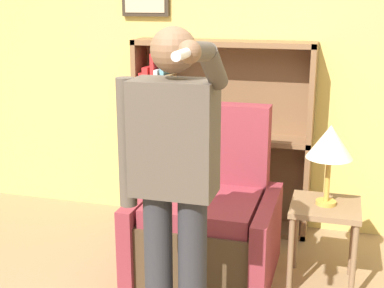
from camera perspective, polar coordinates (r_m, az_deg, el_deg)
wall_back at (r=4.34m, az=5.26°, el=9.46°), size 8.00×0.11×2.80m
bookcase at (r=4.37m, az=0.91°, el=0.46°), size 1.43×0.28×1.53m
armchair at (r=3.72m, az=1.65°, el=-8.18°), size 0.94×0.84×1.13m
person_standing at (r=2.66m, az=-2.00°, el=-3.53°), size 0.56×0.78×1.72m
side_table at (r=3.58m, az=13.98°, el=-7.75°), size 0.44×0.44×0.57m
table_lamp at (r=3.41m, az=14.52°, el=0.04°), size 0.29×0.29×0.52m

